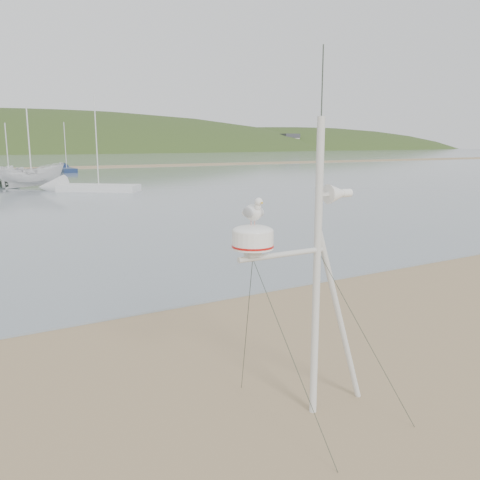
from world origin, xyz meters
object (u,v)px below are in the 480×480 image
boat_white (30,156)px  sailboat_dark_mid (11,181)px  sailboat_white_near (72,187)px  sailboat_blue_far (64,169)px  mast_rig (314,333)px

boat_white → sailboat_dark_mid: size_ratio=0.88×
boat_white → sailboat_white_near: sailboat_white_near is taller
sailboat_dark_mid → sailboat_blue_far: 20.22m
mast_rig → sailboat_dark_mid: bearing=88.1°
sailboat_white_near → sailboat_blue_far: 28.20m
sailboat_dark_mid → sailboat_white_near: bearing=-71.8°
mast_rig → sailboat_white_near: bearing=82.4°
sailboat_dark_mid → boat_white: bearing=-78.8°
mast_rig → sailboat_white_near: size_ratio=0.61×
mast_rig → sailboat_blue_far: size_ratio=0.71×
sailboat_dark_mid → sailboat_blue_far: (8.35, 18.42, -0.00)m
mast_rig → sailboat_blue_far: (9.81, 61.58, -0.82)m
mast_rig → boat_white: 38.32m
boat_white → sailboat_dark_mid: bearing=16.0°
boat_white → sailboat_blue_far: bearing=-12.7°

